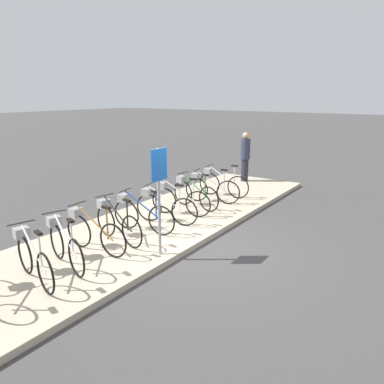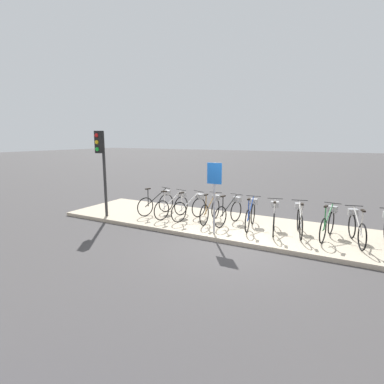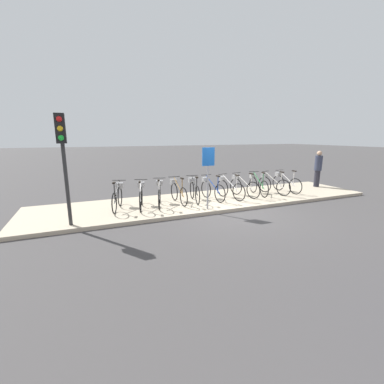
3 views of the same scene
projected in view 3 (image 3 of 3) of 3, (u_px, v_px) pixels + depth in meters
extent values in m
plane|color=#423F3F|center=(232.00, 212.00, 8.84)|extent=(120.00, 120.00, 0.00)
cube|color=#B7A88E|center=(212.00, 201.00, 10.20)|extent=(13.47, 3.05, 0.12)
torus|color=black|center=(114.00, 203.00, 8.20)|extent=(0.25, 0.67, 0.69)
torus|color=black|center=(120.00, 196.00, 9.12)|extent=(0.25, 0.67, 0.69)
cylinder|color=black|center=(117.00, 192.00, 8.60)|extent=(0.33, 0.93, 0.59)
cylinder|color=black|center=(115.00, 193.00, 8.26)|extent=(0.04, 0.04, 0.62)
cube|color=black|center=(114.00, 183.00, 8.19)|extent=(0.13, 0.21, 0.04)
cylinder|color=#262626|center=(119.00, 180.00, 9.00)|extent=(0.44, 0.16, 0.02)
cube|color=gray|center=(120.00, 185.00, 9.09)|extent=(0.29, 0.26, 0.18)
torus|color=black|center=(140.00, 202.00, 8.36)|extent=(0.21, 0.68, 0.69)
torus|color=black|center=(142.00, 195.00, 9.28)|extent=(0.21, 0.68, 0.69)
cylinder|color=silver|center=(141.00, 191.00, 8.76)|extent=(0.27, 0.95, 0.59)
cylinder|color=silver|center=(140.00, 192.00, 8.42)|extent=(0.04, 0.04, 0.62)
cube|color=black|center=(140.00, 182.00, 8.35)|extent=(0.12, 0.21, 0.04)
cylinder|color=#262626|center=(141.00, 179.00, 9.15)|extent=(0.45, 0.14, 0.02)
cube|color=gray|center=(141.00, 185.00, 9.24)|extent=(0.28, 0.25, 0.18)
torus|color=black|center=(159.00, 200.00, 8.66)|extent=(0.24, 0.67, 0.69)
torus|color=black|center=(160.00, 194.00, 9.59)|extent=(0.24, 0.67, 0.69)
cylinder|color=silver|center=(159.00, 189.00, 9.07)|extent=(0.32, 0.93, 0.59)
cylinder|color=silver|center=(159.00, 190.00, 8.72)|extent=(0.04, 0.04, 0.62)
cube|color=black|center=(159.00, 180.00, 8.65)|extent=(0.13, 0.21, 0.04)
cylinder|color=#262626|center=(159.00, 178.00, 9.46)|extent=(0.45, 0.16, 0.02)
cube|color=gray|center=(160.00, 183.00, 9.55)|extent=(0.29, 0.26, 0.18)
torus|color=black|center=(184.00, 197.00, 9.06)|extent=(0.05, 0.69, 0.69)
torus|color=black|center=(174.00, 192.00, 9.90)|extent=(0.05, 0.69, 0.69)
cylinder|color=olive|center=(179.00, 187.00, 9.42)|extent=(0.06, 0.97, 0.59)
cylinder|color=olive|center=(182.00, 188.00, 9.11)|extent=(0.03, 0.03, 0.62)
cube|color=black|center=(182.00, 178.00, 9.04)|extent=(0.08, 0.20, 0.04)
cylinder|color=#262626|center=(174.00, 177.00, 9.78)|extent=(0.46, 0.04, 0.02)
cube|color=gray|center=(174.00, 181.00, 9.87)|extent=(0.25, 0.21, 0.18)
torus|color=black|center=(198.00, 195.00, 9.29)|extent=(0.16, 0.69, 0.69)
torus|color=black|center=(192.00, 190.00, 10.20)|extent=(0.16, 0.69, 0.69)
cylinder|color=black|center=(195.00, 185.00, 9.68)|extent=(0.21, 0.96, 0.59)
cylinder|color=black|center=(197.00, 186.00, 9.35)|extent=(0.04, 0.04, 0.62)
cube|color=black|center=(197.00, 177.00, 9.28)|extent=(0.11, 0.21, 0.04)
cylinder|color=#262626|center=(192.00, 176.00, 10.07)|extent=(0.46, 0.11, 0.02)
cube|color=gray|center=(192.00, 180.00, 10.16)|extent=(0.27, 0.24, 0.18)
torus|color=black|center=(220.00, 194.00, 9.58)|extent=(0.12, 0.69, 0.69)
torus|color=black|center=(206.00, 189.00, 10.38)|extent=(0.12, 0.69, 0.69)
cylinder|color=navy|center=(213.00, 184.00, 9.92)|extent=(0.15, 0.96, 0.59)
cylinder|color=navy|center=(218.00, 185.00, 9.62)|extent=(0.04, 0.04, 0.62)
cube|color=black|center=(218.00, 176.00, 9.55)|extent=(0.09, 0.21, 0.04)
cylinder|color=#262626|center=(206.00, 175.00, 10.26)|extent=(0.46, 0.08, 0.02)
cube|color=gray|center=(205.00, 179.00, 10.34)|extent=(0.26, 0.23, 0.18)
torus|color=black|center=(239.00, 192.00, 9.81)|extent=(0.18, 0.68, 0.69)
torus|color=black|center=(222.00, 188.00, 10.58)|extent=(0.18, 0.68, 0.69)
cylinder|color=silver|center=(231.00, 183.00, 10.13)|extent=(0.23, 0.95, 0.59)
cylinder|color=silver|center=(237.00, 184.00, 9.85)|extent=(0.04, 0.04, 0.62)
cube|color=black|center=(237.00, 175.00, 9.78)|extent=(0.11, 0.21, 0.04)
cylinder|color=#262626|center=(223.00, 174.00, 10.45)|extent=(0.45, 0.12, 0.02)
cube|color=gray|center=(222.00, 179.00, 10.53)|extent=(0.28, 0.25, 0.18)
torus|color=black|center=(253.00, 190.00, 10.17)|extent=(0.19, 0.68, 0.69)
torus|color=black|center=(236.00, 187.00, 10.93)|extent=(0.19, 0.68, 0.69)
cylinder|color=beige|center=(245.00, 182.00, 10.49)|extent=(0.25, 0.95, 0.59)
cylinder|color=beige|center=(251.00, 182.00, 10.21)|extent=(0.04, 0.04, 0.62)
cube|color=black|center=(251.00, 174.00, 10.14)|extent=(0.11, 0.21, 0.04)
cylinder|color=#262626|center=(236.00, 173.00, 10.80)|extent=(0.45, 0.13, 0.02)
cube|color=gray|center=(235.00, 177.00, 10.88)|extent=(0.28, 0.25, 0.18)
torus|color=black|center=(264.00, 189.00, 10.40)|extent=(0.14, 0.69, 0.69)
torus|color=black|center=(253.00, 185.00, 11.30)|extent=(0.14, 0.69, 0.69)
cylinder|color=#267238|center=(259.00, 180.00, 10.79)|extent=(0.18, 0.96, 0.59)
cylinder|color=#267238|center=(263.00, 181.00, 10.45)|extent=(0.04, 0.04, 0.62)
cube|color=black|center=(263.00, 173.00, 10.38)|extent=(0.10, 0.21, 0.04)
cylinder|color=#262626|center=(254.00, 172.00, 11.17)|extent=(0.46, 0.09, 0.02)
cube|color=gray|center=(253.00, 176.00, 11.26)|extent=(0.27, 0.23, 0.18)
torus|color=black|center=(283.00, 188.00, 10.66)|extent=(0.20, 0.68, 0.69)
torus|color=black|center=(265.00, 184.00, 11.41)|extent=(0.20, 0.68, 0.69)
cylinder|color=beige|center=(274.00, 180.00, 10.97)|extent=(0.27, 0.95, 0.59)
cylinder|color=beige|center=(281.00, 180.00, 10.70)|extent=(0.04, 0.04, 0.62)
cube|color=black|center=(282.00, 172.00, 10.63)|extent=(0.12, 0.21, 0.04)
cylinder|color=#262626|center=(265.00, 171.00, 11.28)|extent=(0.45, 0.14, 0.02)
cube|color=gray|center=(264.00, 175.00, 11.36)|extent=(0.28, 0.25, 0.18)
torus|color=black|center=(295.00, 186.00, 10.97)|extent=(0.11, 0.69, 0.69)
torus|color=black|center=(278.00, 183.00, 11.79)|extent=(0.11, 0.69, 0.69)
cylinder|color=silver|center=(287.00, 178.00, 11.32)|extent=(0.13, 0.97, 0.59)
cylinder|color=silver|center=(294.00, 179.00, 11.02)|extent=(0.04, 0.04, 0.62)
cube|color=black|center=(294.00, 171.00, 10.95)|extent=(0.09, 0.21, 0.04)
cylinder|color=#262626|center=(279.00, 170.00, 11.66)|extent=(0.46, 0.07, 0.02)
cube|color=gray|center=(278.00, 174.00, 11.75)|extent=(0.26, 0.22, 0.18)
cylinder|color=#23232D|center=(317.00, 179.00, 12.62)|extent=(0.26, 0.26, 0.81)
cylinder|color=#2D3347|center=(318.00, 163.00, 12.46)|extent=(0.34, 0.34, 0.72)
sphere|color=tan|center=(320.00, 153.00, 12.36)|extent=(0.23, 0.23, 0.23)
cylinder|color=#2D2D2D|center=(65.00, 172.00, 6.91)|extent=(0.10, 0.10, 3.02)
cube|color=black|center=(60.00, 128.00, 6.51)|extent=(0.24, 0.20, 0.75)
sphere|color=red|center=(59.00, 119.00, 6.37)|extent=(0.14, 0.14, 0.14)
sphere|color=gold|center=(60.00, 128.00, 6.42)|extent=(0.14, 0.14, 0.14)
sphere|color=green|center=(61.00, 138.00, 6.47)|extent=(0.14, 0.14, 0.14)
cylinder|color=#99999E|center=(208.00, 179.00, 8.57)|extent=(0.06, 0.06, 2.09)
cube|color=#1959B2|center=(208.00, 157.00, 8.39)|extent=(0.44, 0.03, 0.60)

